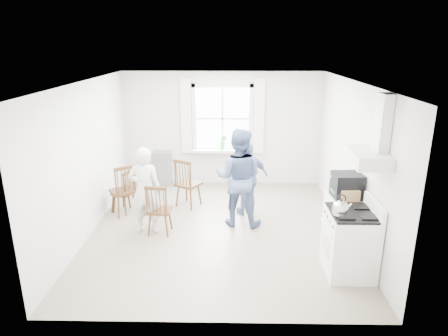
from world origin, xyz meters
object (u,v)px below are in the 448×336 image
low_cabinet (342,223)px  windsor_chair_b (157,205)px  windsor_chair_c (127,187)px  gas_stove (350,242)px  person_left (145,191)px  windsor_chair_a (124,185)px  person_right (248,178)px  stereo_stack (347,185)px  person_mid (238,178)px

low_cabinet → windsor_chair_b: 3.06m
low_cabinet → windsor_chair_c: (-3.79, 1.37, 0.08)m
windsor_chair_b → windsor_chair_c: (-0.77, 0.96, -0.04)m
windsor_chair_c → gas_stove: bearing=-29.0°
gas_stove → person_left: 3.42m
windsor_chair_a → person_right: 2.35m
stereo_stack → windsor_chair_a: (-3.82, 1.23, -0.47)m
windsor_chair_b → windsor_chair_c: windsor_chair_b is taller
windsor_chair_a → stereo_stack: bearing=-17.9°
low_cabinet → stereo_stack: size_ratio=1.99×
windsor_chair_b → person_right: bearing=31.6°
low_cabinet → stereo_stack: 0.64m
stereo_stack → person_right: size_ratio=0.31×
windsor_chair_a → windsor_chair_b: windsor_chair_a is taller
gas_stove → stereo_stack: size_ratio=2.48×
windsor_chair_a → person_left: 0.89m
gas_stove → windsor_chair_b: size_ratio=1.21×
stereo_stack → windsor_chair_c: size_ratio=0.52×
person_mid → stereo_stack: bearing=162.6°
windsor_chair_c → person_mid: bearing=-12.2°
windsor_chair_a → windsor_chair_c: 0.17m
gas_stove → windsor_chair_c: (-3.72, 2.07, 0.05)m
gas_stove → low_cabinet: gas_stove is taller
stereo_stack → windsor_chair_a: bearing=162.1°
stereo_stack → windsor_chair_c: bearing=160.1°
gas_stove → person_left: (-3.18, 1.23, 0.29)m
stereo_stack → gas_stove: bearing=-97.3°
stereo_stack → person_left: bearing=170.6°
person_left → stereo_stack: bearing=174.0°
low_cabinet → windsor_chair_b: (-3.03, 0.41, 0.11)m
person_left → person_mid: size_ratio=0.87×
stereo_stack → windsor_chair_b: 3.12m
gas_stove → person_right: (-1.39, 2.07, 0.24)m
person_right → windsor_chair_c: bearing=-24.9°
windsor_chair_c → low_cabinet: bearing=-19.8°
windsor_chair_b → person_right: 1.85m
person_left → windsor_chair_c: bearing=-53.5°
windsor_chair_b → person_mid: person_mid is taller
stereo_stack → person_mid: size_ratio=0.25×
person_mid → windsor_chair_b: bearing=31.1°
windsor_chair_c → person_right: size_ratio=0.60×
person_mid → windsor_chair_a: bearing=3.0°
stereo_stack → person_left: size_ratio=0.29×
windsor_chair_c → windsor_chair_b: bearing=-51.4°
low_cabinet → person_mid: size_ratio=0.50×
person_right → gas_stove: bearing=98.7°
stereo_stack → low_cabinet: bearing=155.1°
windsor_chair_b → person_left: (-0.22, 0.13, 0.21)m
person_left → windsor_chair_a: bearing=-48.1°
windsor_chair_a → person_mid: bearing=-8.4°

